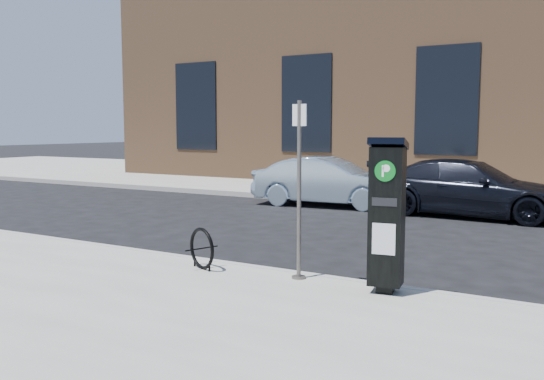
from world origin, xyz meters
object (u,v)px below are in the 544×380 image
Objects in this scene: car_silver at (328,182)px; parking_kiosk at (387,214)px; car_dark at (469,188)px; bike_rack at (202,249)px; sign_pole at (299,191)px.

parking_kiosk is at bearing -156.71° from car_silver.
car_silver is at bearing 92.57° from car_dark.
parking_kiosk is at bearing 25.02° from bike_rack.
car_dark reaches higher than car_silver.
sign_pole reaches higher than car_dark.
parking_kiosk reaches higher than bike_rack.
sign_pole reaches higher than car_silver.
car_silver is 3.71m from car_dark.
parking_kiosk is 8.85m from car_silver.
bike_rack is at bearing 167.95° from car_dark.
sign_pole is at bearing 30.22° from bike_rack.
parking_kiosk reaches higher than car_dark.
car_dark is (3.71, 0.00, 0.01)m from car_silver.
car_silver is at bearing 110.56° from parking_kiosk.
car_dark is at bearing -95.49° from car_silver.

